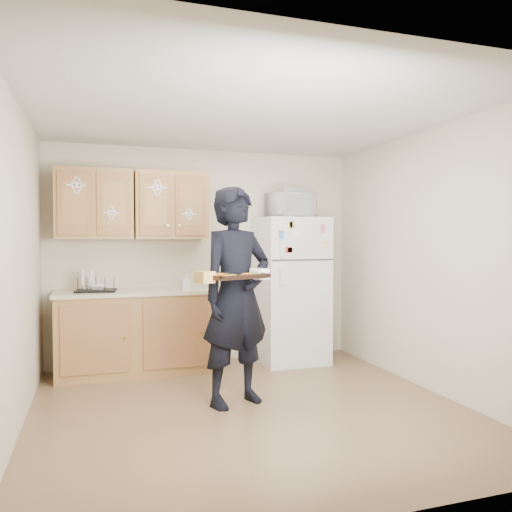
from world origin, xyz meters
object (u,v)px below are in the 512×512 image
Objects in this scene: baking_tray at (233,277)px; microwave at (290,206)px; dish_rack at (96,284)px; refrigerator at (291,290)px; person at (237,296)px.

baking_tray is 1.98m from microwave.
dish_rack is at bearing 172.78° from microwave.
refrigerator is 0.89× the size of person.
dish_rack is at bearing 103.57° from baking_tray.
person is at bearing -134.51° from microwave.
refrigerator is at bearing -0.49° from dish_rack.
person is 0.36m from baking_tray.
microwave reaches higher than baking_tray.
dish_rack is at bearing 111.70° from person.
microwave is (0.99, 1.21, 0.89)m from person.
refrigerator is at bearing 33.15° from baking_tray.
baking_tray is 1.90m from dish_rack.
person is 3.88× the size of baking_tray.
microwave is at bearing 30.17° from person.
person reaches higher than baking_tray.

